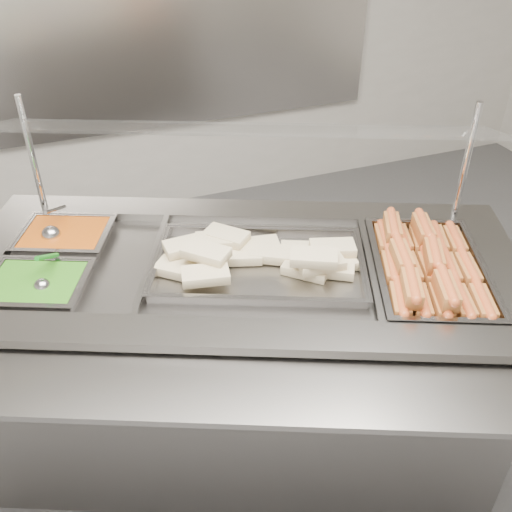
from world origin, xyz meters
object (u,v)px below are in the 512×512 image
object	(u,v)px
sneeze_guard	(244,132)
pan_wraps	(259,268)
steam_counter	(243,358)
ladle	(52,233)
pan_hotdogs	(428,276)
serving_spoon	(43,281)

from	to	relation	value
sneeze_guard	pan_wraps	distance (m)	0.46
steam_counter	ladle	world-z (taller)	ladle
pan_hotdogs	sneeze_guard	bearing A→B (deg)	137.35
steam_counter	sneeze_guard	distance (m)	0.86
sneeze_guard	ladle	xyz separation A→B (m)	(-0.68, 0.20, -0.36)
pan_wraps	serving_spoon	xyz separation A→B (m)	(-0.69, 0.13, 0.04)
steam_counter	pan_hotdogs	xyz separation A→B (m)	(0.59, -0.25, 0.42)
sneeze_guard	ladle	world-z (taller)	sneeze_guard
steam_counter	pan_wraps	bearing A→B (deg)	-23.37
pan_hotdogs	pan_wraps	bearing A→B (deg)	156.63
sneeze_guard	pan_wraps	bearing A→B (deg)	-98.02
pan_wraps	serving_spoon	bearing A→B (deg)	169.15
ladle	pan_hotdogs	bearing A→B (deg)	-29.06
steam_counter	pan_wraps	xyz separation A→B (m)	(0.06, -0.02, 0.43)
steam_counter	ladle	size ratio (longest dim) A/B	10.87
ladle	serving_spoon	distance (m)	0.30
ladle	serving_spoon	size ratio (longest dim) A/B	1.10
serving_spoon	pan_wraps	bearing A→B (deg)	-10.85
steam_counter	serving_spoon	xyz separation A→B (m)	(-0.64, 0.11, 0.47)
sneeze_guard	pan_wraps	xyz separation A→B (m)	(-0.03, -0.23, -0.40)
pan_wraps	steam_counter	bearing A→B (deg)	156.63
pan_wraps	ladle	world-z (taller)	ladle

